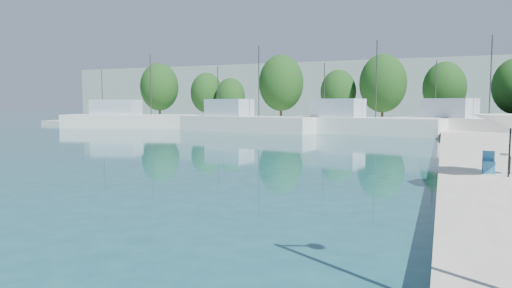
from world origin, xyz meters
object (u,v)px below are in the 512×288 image
at_px(trawler_01, 134,120).
at_px(trawler_02, 244,122).
at_px(umbrella_white, 511,122).
at_px(trawler_03, 356,124).
at_px(trawler_04, 468,125).

distance_m(trawler_01, trawler_02, 17.22).
xyz_separation_m(trawler_02, umbrella_white, (23.78, -30.45, 1.52)).
height_order(trawler_03, umbrella_white, trawler_03).
bearing_deg(umbrella_white, trawler_04, 89.74).
height_order(trawler_01, trawler_03, same).
bearing_deg(trawler_01, trawler_02, -21.17).
relative_size(trawler_01, trawler_03, 1.14).
xyz_separation_m(trawler_02, trawler_04, (23.93, 1.72, 0.00)).
distance_m(trawler_03, trawler_04, 11.07).
relative_size(trawler_01, trawler_02, 1.18).
bearing_deg(trawler_02, trawler_04, 14.32).
xyz_separation_m(trawler_03, umbrella_white, (10.89, -31.32, 1.52)).
xyz_separation_m(trawler_01, umbrella_white, (40.88, -32.42, 1.52)).
xyz_separation_m(trawler_01, trawler_04, (41.03, -0.26, 0.00)).
bearing_deg(trawler_03, trawler_04, 17.58).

